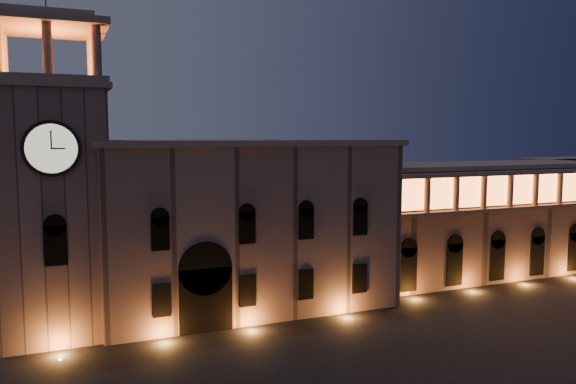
# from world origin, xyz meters

# --- Properties ---
(government_building) EXTENTS (30.80, 12.80, 17.60)m
(government_building) POSITION_xyz_m (-2.08, 21.93, 8.77)
(government_building) COLOR #7B5C50
(government_building) RESTS_ON ground
(clock_tower) EXTENTS (9.80, 9.80, 32.40)m
(clock_tower) POSITION_xyz_m (-20.50, 20.98, 12.50)
(clock_tower) COLOR #7B5C50
(clock_tower) RESTS_ON ground
(colonnade_wing) EXTENTS (40.60, 11.50, 14.50)m
(colonnade_wing) POSITION_xyz_m (32.00, 23.92, 7.33)
(colonnade_wing) COLOR brown
(colonnade_wing) RESTS_ON ground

